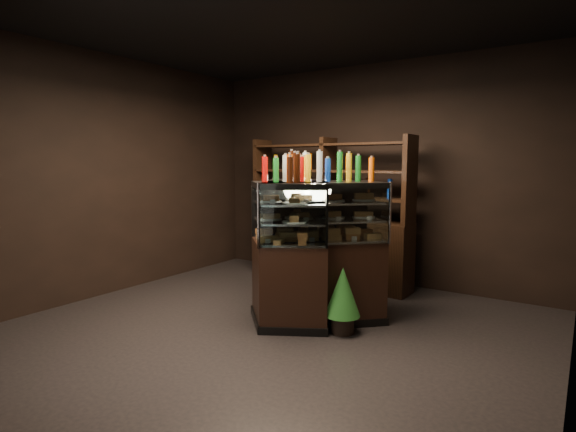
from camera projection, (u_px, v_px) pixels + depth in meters
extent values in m
plane|color=black|center=(264.00, 334.00, 4.37)|extent=(5.00, 5.00, 0.00)
cube|color=black|center=(372.00, 174.00, 6.25)|extent=(5.00, 0.02, 3.00)
cube|color=black|center=(103.00, 176.00, 5.58)|extent=(0.02, 5.00, 3.00)
cube|color=black|center=(262.00, 13.00, 4.01)|extent=(5.00, 5.00, 0.02)
cube|color=black|center=(317.00, 280.00, 4.76)|extent=(1.40, 1.39, 0.86)
cube|color=black|center=(317.00, 315.00, 4.80)|extent=(1.44, 1.43, 0.08)
cube|color=black|center=(318.00, 185.00, 4.64)|extent=(1.40, 1.39, 0.06)
cube|color=silver|center=(317.00, 239.00, 4.70)|extent=(1.33, 1.32, 0.02)
cube|color=silver|center=(318.00, 220.00, 4.68)|extent=(1.33, 1.32, 0.02)
cube|color=silver|center=(318.00, 202.00, 4.66)|extent=(1.33, 1.32, 0.02)
cube|color=white|center=(326.00, 215.00, 4.34)|extent=(0.95, 0.93, 0.61)
cylinder|color=silver|center=(390.00, 213.00, 4.47)|extent=(0.03, 0.03, 0.63)
cylinder|color=silver|center=(258.00, 216.00, 4.23)|extent=(0.03, 0.03, 0.63)
cube|color=black|center=(297.00, 275.00, 4.95)|extent=(1.22, 1.47, 0.86)
cube|color=black|center=(297.00, 309.00, 4.99)|extent=(1.26, 1.51, 0.08)
cube|color=black|center=(297.00, 184.00, 4.83)|extent=(1.22, 1.47, 0.06)
cube|color=silver|center=(297.00, 236.00, 4.89)|extent=(1.15, 1.40, 0.02)
cube|color=silver|center=(297.00, 217.00, 4.87)|extent=(1.15, 1.40, 0.02)
cube|color=silver|center=(297.00, 201.00, 4.85)|extent=(1.15, 1.40, 0.02)
cube|color=white|center=(266.00, 209.00, 4.88)|extent=(0.66, 1.15, 0.61)
cylinder|color=silver|center=(258.00, 216.00, 4.23)|extent=(0.03, 0.03, 0.63)
cylinder|color=silver|center=(273.00, 203.00, 5.53)|extent=(0.03, 0.03, 0.63)
cube|color=#C07A45|center=(266.00, 237.00, 4.57)|extent=(0.19, 0.19, 0.06)
cube|color=#C07A45|center=(287.00, 237.00, 4.61)|extent=(0.19, 0.19, 0.06)
cube|color=#C07A45|center=(308.00, 236.00, 4.65)|extent=(0.19, 0.19, 0.06)
cube|color=#C07A45|center=(328.00, 235.00, 4.69)|extent=(0.19, 0.19, 0.06)
cube|color=#C07A45|center=(349.00, 235.00, 4.73)|extent=(0.19, 0.19, 0.06)
cube|color=#C07A45|center=(369.00, 234.00, 4.77)|extent=(0.19, 0.19, 0.06)
cylinder|color=white|center=(270.00, 219.00, 4.59)|extent=(0.24, 0.24, 0.02)
cube|color=#C07A45|center=(270.00, 216.00, 4.59)|extent=(0.18, 0.18, 0.05)
cylinder|color=white|center=(302.00, 218.00, 4.65)|extent=(0.24, 0.24, 0.02)
cube|color=#C07A45|center=(302.00, 215.00, 4.64)|extent=(0.18, 0.18, 0.05)
cylinder|color=white|center=(333.00, 218.00, 4.71)|extent=(0.24, 0.24, 0.02)
cube|color=#C07A45|center=(333.00, 214.00, 4.70)|extent=(0.18, 0.18, 0.05)
cylinder|color=white|center=(363.00, 217.00, 4.77)|extent=(0.24, 0.24, 0.02)
cube|color=#C07A45|center=(363.00, 214.00, 4.76)|extent=(0.18, 0.18, 0.05)
cylinder|color=white|center=(270.00, 201.00, 4.57)|extent=(0.24, 0.24, 0.02)
cube|color=#C07A45|center=(270.00, 198.00, 4.56)|extent=(0.18, 0.18, 0.05)
cylinder|color=white|center=(302.00, 201.00, 4.63)|extent=(0.24, 0.24, 0.02)
cube|color=#C07A45|center=(302.00, 197.00, 4.62)|extent=(0.18, 0.18, 0.05)
cylinder|color=white|center=(333.00, 200.00, 4.69)|extent=(0.24, 0.24, 0.02)
cube|color=#C07A45|center=(333.00, 197.00, 4.68)|extent=(0.18, 0.18, 0.05)
cylinder|color=white|center=(364.00, 200.00, 4.75)|extent=(0.24, 0.24, 0.02)
cube|color=#C07A45|center=(364.00, 197.00, 4.74)|extent=(0.18, 0.18, 0.05)
cube|color=#C07A45|center=(297.00, 225.00, 5.44)|extent=(0.17, 0.20, 0.06)
cube|color=#C07A45|center=(296.00, 228.00, 5.22)|extent=(0.17, 0.20, 0.06)
cube|color=#C07A45|center=(295.00, 231.00, 5.00)|extent=(0.17, 0.20, 0.06)
cube|color=#C07A45|center=(293.00, 234.00, 4.78)|extent=(0.17, 0.20, 0.06)
cube|color=#C07A45|center=(292.00, 237.00, 4.56)|extent=(0.17, 0.20, 0.06)
cube|color=#C07A45|center=(290.00, 241.00, 4.34)|extent=(0.17, 0.20, 0.06)
cylinder|color=white|center=(299.00, 211.00, 5.36)|extent=(0.24, 0.24, 0.02)
cube|color=#C07A45|center=(299.00, 208.00, 5.36)|extent=(0.16, 0.19, 0.05)
cylinder|color=white|center=(298.00, 214.00, 5.03)|extent=(0.24, 0.24, 0.02)
cube|color=#C07A45|center=(298.00, 211.00, 5.03)|extent=(0.16, 0.19, 0.05)
cylinder|color=white|center=(296.00, 218.00, 4.70)|extent=(0.24, 0.24, 0.02)
cube|color=#C07A45|center=(296.00, 214.00, 4.70)|extent=(0.16, 0.19, 0.05)
cylinder|color=white|center=(294.00, 222.00, 4.37)|extent=(0.24, 0.24, 0.02)
cube|color=#C07A45|center=(294.00, 218.00, 4.37)|extent=(0.16, 0.19, 0.05)
cylinder|color=white|center=(299.00, 196.00, 5.34)|extent=(0.24, 0.24, 0.02)
cube|color=#C07A45|center=(299.00, 193.00, 5.34)|extent=(0.16, 0.19, 0.05)
cylinder|color=white|center=(298.00, 198.00, 5.01)|extent=(0.24, 0.24, 0.02)
cube|color=#C07A45|center=(298.00, 195.00, 5.01)|extent=(0.16, 0.19, 0.05)
cylinder|color=white|center=(296.00, 200.00, 4.68)|extent=(0.24, 0.24, 0.02)
cube|color=#C07A45|center=(296.00, 197.00, 4.68)|extent=(0.16, 0.19, 0.05)
cylinder|color=white|center=(294.00, 203.00, 4.35)|extent=(0.24, 0.24, 0.02)
cube|color=#C07A45|center=(294.00, 200.00, 4.35)|extent=(0.16, 0.19, 0.05)
cylinder|color=#147223|center=(265.00, 168.00, 4.52)|extent=(0.06, 0.06, 0.28)
cylinder|color=silver|center=(265.00, 153.00, 4.50)|extent=(0.03, 0.03, 0.02)
cylinder|color=#D8590A|center=(276.00, 168.00, 4.54)|extent=(0.06, 0.06, 0.28)
cylinder|color=silver|center=(275.00, 153.00, 4.52)|extent=(0.03, 0.03, 0.02)
cylinder|color=yellow|center=(286.00, 168.00, 4.56)|extent=(0.06, 0.06, 0.28)
cylinder|color=silver|center=(286.00, 153.00, 4.54)|extent=(0.03, 0.03, 0.02)
cylinder|color=#B20C0A|center=(297.00, 168.00, 4.58)|extent=(0.06, 0.06, 0.28)
cylinder|color=silver|center=(297.00, 153.00, 4.56)|extent=(0.03, 0.03, 0.02)
cylinder|color=black|center=(308.00, 168.00, 4.60)|extent=(0.06, 0.06, 0.28)
cylinder|color=silver|center=(308.00, 153.00, 4.58)|extent=(0.03, 0.03, 0.02)
cylinder|color=#0F38B2|center=(318.00, 168.00, 4.62)|extent=(0.06, 0.06, 0.28)
cylinder|color=silver|center=(318.00, 153.00, 4.60)|extent=(0.03, 0.03, 0.02)
cylinder|color=silver|center=(328.00, 168.00, 4.64)|extent=(0.06, 0.06, 0.28)
cylinder|color=silver|center=(329.00, 153.00, 4.62)|extent=(0.03, 0.03, 0.02)
cylinder|color=#147223|center=(339.00, 168.00, 4.66)|extent=(0.06, 0.06, 0.28)
cylinder|color=silver|center=(339.00, 153.00, 4.64)|extent=(0.03, 0.03, 0.02)
cylinder|color=#D8590A|center=(349.00, 168.00, 4.68)|extent=(0.06, 0.06, 0.28)
cylinder|color=silver|center=(349.00, 154.00, 4.66)|extent=(0.03, 0.03, 0.02)
cylinder|color=yellow|center=(359.00, 168.00, 4.70)|extent=(0.06, 0.06, 0.28)
cylinder|color=silver|center=(359.00, 154.00, 4.68)|extent=(0.03, 0.03, 0.02)
cylinder|color=#B20C0A|center=(369.00, 168.00, 4.72)|extent=(0.06, 0.06, 0.28)
cylinder|color=silver|center=(369.00, 154.00, 4.70)|extent=(0.03, 0.03, 0.02)
cylinder|color=#147223|center=(300.00, 167.00, 5.35)|extent=(0.06, 0.06, 0.28)
cylinder|color=silver|center=(300.00, 155.00, 5.33)|extent=(0.03, 0.03, 0.02)
cylinder|color=#D8590A|center=(299.00, 167.00, 5.24)|extent=(0.06, 0.06, 0.28)
cylinder|color=silver|center=(299.00, 154.00, 5.23)|extent=(0.03, 0.03, 0.02)
cylinder|color=yellow|center=(299.00, 168.00, 5.13)|extent=(0.06, 0.06, 0.28)
cylinder|color=silver|center=(299.00, 154.00, 5.12)|extent=(0.03, 0.03, 0.02)
cylinder|color=#B20C0A|center=(298.00, 168.00, 5.02)|extent=(0.06, 0.06, 0.28)
cylinder|color=silver|center=(298.00, 154.00, 5.01)|extent=(0.03, 0.03, 0.02)
cylinder|color=black|center=(298.00, 168.00, 4.91)|extent=(0.06, 0.06, 0.28)
cylinder|color=silver|center=(298.00, 154.00, 4.90)|extent=(0.03, 0.03, 0.02)
cylinder|color=#0F38B2|center=(297.00, 168.00, 4.81)|extent=(0.06, 0.06, 0.28)
cylinder|color=silver|center=(297.00, 154.00, 4.79)|extent=(0.03, 0.03, 0.02)
cylinder|color=silver|center=(297.00, 168.00, 4.70)|extent=(0.06, 0.06, 0.28)
cylinder|color=silver|center=(297.00, 154.00, 4.68)|extent=(0.03, 0.03, 0.02)
cylinder|color=#147223|center=(296.00, 168.00, 4.59)|extent=(0.06, 0.06, 0.28)
cylinder|color=silver|center=(296.00, 153.00, 4.57)|extent=(0.03, 0.03, 0.02)
cylinder|color=#D8590A|center=(295.00, 168.00, 4.48)|extent=(0.06, 0.06, 0.28)
cylinder|color=silver|center=(295.00, 153.00, 4.46)|extent=(0.03, 0.03, 0.02)
cylinder|color=yellow|center=(295.00, 168.00, 4.37)|extent=(0.06, 0.06, 0.28)
cylinder|color=silver|center=(295.00, 153.00, 4.35)|extent=(0.03, 0.03, 0.02)
cylinder|color=#B20C0A|center=(294.00, 169.00, 4.26)|extent=(0.06, 0.06, 0.28)
cylinder|color=silver|center=(294.00, 153.00, 4.24)|extent=(0.03, 0.03, 0.02)
cylinder|color=black|center=(342.00, 324.00, 4.41)|extent=(0.23, 0.23, 0.17)
cone|color=#195317|center=(343.00, 292.00, 4.37)|extent=(0.35, 0.35, 0.48)
cone|color=#195317|center=(343.00, 276.00, 4.35)|extent=(0.27, 0.27, 0.34)
cube|color=black|center=(327.00, 250.00, 6.25)|extent=(2.38, 0.50, 0.90)
cube|color=black|center=(263.00, 177.00, 6.80)|extent=(0.07, 0.38, 1.10)
cube|color=black|center=(328.00, 178.00, 6.13)|extent=(0.07, 0.38, 1.10)
cube|color=black|center=(410.00, 180.00, 5.46)|extent=(0.07, 0.38, 1.10)
cube|color=black|center=(328.00, 197.00, 6.16)|extent=(2.33, 0.45, 0.03)
cube|color=black|center=(328.00, 171.00, 6.12)|extent=(2.33, 0.45, 0.03)
cube|color=black|center=(328.00, 145.00, 6.08)|extent=(2.33, 0.45, 0.03)
cylinder|color=#147223|center=(276.00, 185.00, 6.67)|extent=(0.06, 0.06, 0.22)
cylinder|color=#D8590A|center=(292.00, 186.00, 6.49)|extent=(0.06, 0.06, 0.22)
cylinder|color=yellow|center=(310.00, 187.00, 6.32)|extent=(0.06, 0.06, 0.22)
cylinder|color=#B20C0A|center=(328.00, 187.00, 6.15)|extent=(0.06, 0.06, 0.22)
cylinder|color=black|center=(347.00, 188.00, 5.97)|extent=(0.06, 0.06, 0.22)
cylinder|color=#0F38B2|center=(368.00, 189.00, 5.80)|extent=(0.06, 0.06, 0.22)
cylinder|color=silver|center=(390.00, 190.00, 5.62)|extent=(0.06, 0.06, 0.22)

